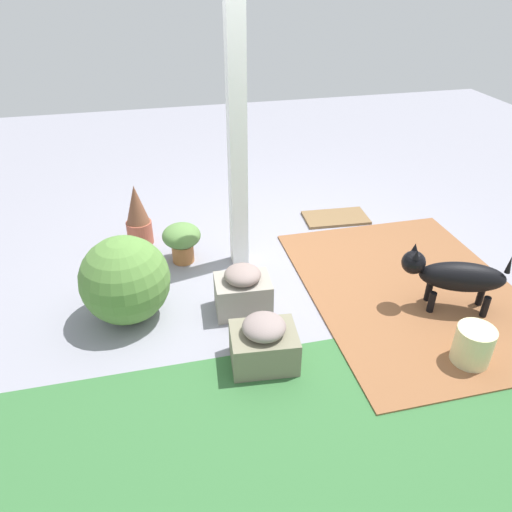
{
  "coord_description": "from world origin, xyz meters",
  "views": [
    {
      "loc": [
        1.14,
        3.67,
        2.56
      ],
      "look_at": [
        0.3,
        0.11,
        0.28
      ],
      "focal_mm": 34.33,
      "sensor_mm": 36.0,
      "label": 1
    }
  ],
  "objects_px": {
    "terracotta_pot_broad": "(182,239)",
    "terracotta_pot_spiky": "(138,217)",
    "doormat": "(336,218)",
    "stone_planter_mid": "(243,291)",
    "dog": "(455,276)",
    "round_shrub": "(125,280)",
    "stone_planter_far": "(264,343)",
    "porch_pillar": "(237,145)",
    "ceramic_urn": "(473,346)"
  },
  "relations": [
    {
      "from": "ceramic_urn",
      "to": "terracotta_pot_spiky",
      "type": "bearing_deg",
      "value": -45.54
    },
    {
      "from": "terracotta_pot_broad",
      "to": "terracotta_pot_spiky",
      "type": "bearing_deg",
      "value": -49.15
    },
    {
      "from": "round_shrub",
      "to": "doormat",
      "type": "height_order",
      "value": "round_shrub"
    },
    {
      "from": "stone_planter_mid",
      "to": "porch_pillar",
      "type": "bearing_deg",
      "value": -99.41
    },
    {
      "from": "stone_planter_mid",
      "to": "dog",
      "type": "bearing_deg",
      "value": 167.25
    },
    {
      "from": "stone_planter_mid",
      "to": "stone_planter_far",
      "type": "height_order",
      "value": "stone_planter_mid"
    },
    {
      "from": "porch_pillar",
      "to": "doormat",
      "type": "bearing_deg",
      "value": -154.02
    },
    {
      "from": "stone_planter_mid",
      "to": "terracotta_pot_spiky",
      "type": "relative_size",
      "value": 0.74
    },
    {
      "from": "ceramic_urn",
      "to": "doormat",
      "type": "distance_m",
      "value": 2.36
    },
    {
      "from": "round_shrub",
      "to": "stone_planter_far",
      "type": "bearing_deg",
      "value": 140.4
    },
    {
      "from": "porch_pillar",
      "to": "round_shrub",
      "type": "height_order",
      "value": "porch_pillar"
    },
    {
      "from": "terracotta_pot_spiky",
      "to": "doormat",
      "type": "xyz_separation_m",
      "value": [
        -2.15,
        -0.04,
        -0.29
      ]
    },
    {
      "from": "terracotta_pot_broad",
      "to": "ceramic_urn",
      "type": "height_order",
      "value": "terracotta_pot_broad"
    },
    {
      "from": "stone_planter_far",
      "to": "round_shrub",
      "type": "distance_m",
      "value": 1.23
    },
    {
      "from": "stone_planter_far",
      "to": "round_shrub",
      "type": "xyz_separation_m",
      "value": [
        0.94,
        -0.77,
        0.17
      ]
    },
    {
      "from": "round_shrub",
      "to": "terracotta_pot_broad",
      "type": "bearing_deg",
      "value": -124.6
    },
    {
      "from": "doormat",
      "to": "terracotta_pot_broad",
      "type": "bearing_deg",
      "value": 15.42
    },
    {
      "from": "ceramic_urn",
      "to": "doormat",
      "type": "height_order",
      "value": "ceramic_urn"
    },
    {
      "from": "terracotta_pot_spiky",
      "to": "doormat",
      "type": "relative_size",
      "value": 0.9
    },
    {
      "from": "porch_pillar",
      "to": "dog",
      "type": "bearing_deg",
      "value": 143.3
    },
    {
      "from": "terracotta_pot_spiky",
      "to": "ceramic_urn",
      "type": "bearing_deg",
      "value": 134.46
    },
    {
      "from": "terracotta_pot_broad",
      "to": "dog",
      "type": "xyz_separation_m",
      "value": [
        -2.07,
        1.26,
        0.09
      ]
    },
    {
      "from": "porch_pillar",
      "to": "terracotta_pot_broad",
      "type": "xyz_separation_m",
      "value": [
        0.53,
        -0.11,
        -0.92
      ]
    },
    {
      "from": "porch_pillar",
      "to": "doormat",
      "type": "xyz_separation_m",
      "value": [
        -1.23,
        -0.6,
        -1.15
      ]
    },
    {
      "from": "dog",
      "to": "doormat",
      "type": "bearing_deg",
      "value": -79.82
    },
    {
      "from": "porch_pillar",
      "to": "terracotta_pot_broad",
      "type": "bearing_deg",
      "value": -11.99
    },
    {
      "from": "stone_planter_mid",
      "to": "terracotta_pot_broad",
      "type": "xyz_separation_m",
      "value": [
        0.4,
        -0.88,
        0.05
      ]
    },
    {
      "from": "terracotta_pot_broad",
      "to": "dog",
      "type": "height_order",
      "value": "dog"
    },
    {
      "from": "stone_planter_mid",
      "to": "doormat",
      "type": "relative_size",
      "value": 0.67
    },
    {
      "from": "round_shrub",
      "to": "doormat",
      "type": "xyz_separation_m",
      "value": [
        -2.27,
        -1.23,
        -0.34
      ]
    },
    {
      "from": "porch_pillar",
      "to": "terracotta_pot_spiky",
      "type": "distance_m",
      "value": 1.38
    },
    {
      "from": "stone_planter_mid",
      "to": "doormat",
      "type": "distance_m",
      "value": 1.94
    },
    {
      "from": "stone_planter_far",
      "to": "dog",
      "type": "height_order",
      "value": "dog"
    },
    {
      "from": "terracotta_pot_broad",
      "to": "dog",
      "type": "distance_m",
      "value": 2.43
    },
    {
      "from": "round_shrub",
      "to": "dog",
      "type": "xyz_separation_m",
      "value": [
        -2.59,
        0.52,
        -0.02
      ]
    },
    {
      "from": "terracotta_pot_broad",
      "to": "doormat",
      "type": "relative_size",
      "value": 0.55
    },
    {
      "from": "terracotta_pot_broad",
      "to": "terracotta_pot_spiky",
      "type": "height_order",
      "value": "terracotta_pot_spiky"
    },
    {
      "from": "round_shrub",
      "to": "terracotta_pot_broad",
      "type": "relative_size",
      "value": 1.83
    },
    {
      "from": "dog",
      "to": "ceramic_urn",
      "type": "distance_m",
      "value": 0.66
    },
    {
      "from": "doormat",
      "to": "porch_pillar",
      "type": "bearing_deg",
      "value": 25.98
    },
    {
      "from": "stone_planter_mid",
      "to": "ceramic_urn",
      "type": "bearing_deg",
      "value": 146.46
    },
    {
      "from": "terracotta_pot_broad",
      "to": "ceramic_urn",
      "type": "distance_m",
      "value": 2.65
    },
    {
      "from": "porch_pillar",
      "to": "dog",
      "type": "relative_size",
      "value": 2.82
    },
    {
      "from": "stone_planter_mid",
      "to": "stone_planter_far",
      "type": "relative_size",
      "value": 0.94
    },
    {
      "from": "stone_planter_far",
      "to": "doormat",
      "type": "distance_m",
      "value": 2.42
    },
    {
      "from": "porch_pillar",
      "to": "stone_planter_mid",
      "type": "relative_size",
      "value": 4.94
    },
    {
      "from": "ceramic_urn",
      "to": "stone_planter_mid",
      "type": "bearing_deg",
      "value": -33.54
    },
    {
      "from": "doormat",
      "to": "ceramic_urn",
      "type": "bearing_deg",
      "value": 92.98
    },
    {
      "from": "porch_pillar",
      "to": "stone_planter_far",
      "type": "relative_size",
      "value": 4.62
    },
    {
      "from": "porch_pillar",
      "to": "terracotta_pot_broad",
      "type": "relative_size",
      "value": 5.97
    }
  ]
}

